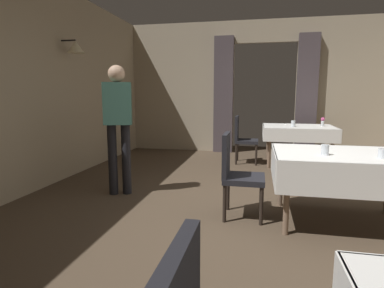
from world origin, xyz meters
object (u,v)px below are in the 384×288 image
(chair_mid_left, at_px, (237,171))
(glass_mid_b, at_px, (325,150))
(plate_far_b, at_px, (290,124))
(flower_vase_far, at_px, (323,121))
(chair_far_left, at_px, (243,137))
(glass_mid_a, at_px, (382,153))
(glass_far_c, at_px, (293,124))
(dining_table_mid, at_px, (344,162))
(dining_table_far, at_px, (298,130))
(person_waiter_by_doorway, at_px, (118,119))

(chair_mid_left, relative_size, glass_mid_b, 8.76)
(plate_far_b, bearing_deg, flower_vase_far, -27.07)
(chair_far_left, relative_size, plate_far_b, 4.14)
(chair_mid_left, relative_size, glass_mid_a, 10.15)
(chair_far_left, xyz_separation_m, glass_mid_a, (1.44, -3.06, 0.28))
(chair_far_left, height_order, glass_far_c, chair_far_left)
(chair_far_left, height_order, flower_vase_far, chair_far_left)
(glass_mid_a, relative_size, glass_far_c, 0.77)
(dining_table_mid, distance_m, glass_far_c, 2.73)
(dining_table_far, distance_m, flower_vase_far, 0.48)
(plate_far_b, bearing_deg, chair_far_left, -156.83)
(glass_mid_a, bearing_deg, dining_table_mid, 140.73)
(glass_mid_b, bearing_deg, glass_mid_a, -6.81)
(chair_far_left, bearing_deg, dining_table_far, 3.36)
(glass_mid_a, xyz_separation_m, flower_vase_far, (0.05, 3.17, 0.05))
(dining_table_far, relative_size, glass_mid_b, 12.49)
(dining_table_far, xyz_separation_m, person_waiter_by_doorway, (-2.57, -2.44, 0.36))
(chair_mid_left, height_order, glass_mid_b, chair_mid_left)
(glass_mid_b, height_order, plate_far_b, glass_mid_b)
(dining_table_far, height_order, chair_mid_left, chair_mid_left)
(glass_mid_a, xyz_separation_m, glass_far_c, (-0.51, 2.94, 0.01))
(glass_mid_a, height_order, glass_far_c, glass_far_c)
(dining_table_mid, relative_size, dining_table_far, 1.06)
(plate_far_b, relative_size, person_waiter_by_doorway, 0.13)
(chair_mid_left, xyz_separation_m, glass_far_c, (0.85, 2.76, 0.29))
(glass_far_c, bearing_deg, dining_table_mid, -84.97)
(flower_vase_far, height_order, plate_far_b, flower_vase_far)
(dining_table_mid, distance_m, person_waiter_by_doorway, 2.76)
(glass_mid_b, bearing_deg, flower_vase_far, 80.12)
(flower_vase_far, relative_size, glass_far_c, 1.41)
(plate_far_b, bearing_deg, dining_table_far, -70.39)
(flower_vase_far, xyz_separation_m, plate_far_b, (-0.56, 0.29, -0.09))
(dining_table_mid, relative_size, glass_mid_a, 15.35)
(dining_table_mid, xyz_separation_m, chair_mid_left, (-1.09, -0.04, -0.14))
(chair_mid_left, relative_size, plate_far_b, 4.14)
(dining_table_mid, xyz_separation_m, dining_table_far, (-0.12, 2.90, 0.01))
(chair_mid_left, relative_size, glass_far_c, 7.77)
(plate_far_b, bearing_deg, glass_far_c, -89.84)
(chair_mid_left, distance_m, plate_far_b, 3.39)
(glass_mid_a, bearing_deg, glass_far_c, 99.88)
(dining_table_mid, xyz_separation_m, glass_mid_b, (-0.22, -0.16, 0.15))
(dining_table_mid, xyz_separation_m, flower_vase_far, (0.32, 2.95, 0.19))
(dining_table_mid, height_order, glass_far_c, glass_far_c)
(glass_mid_b, xyz_separation_m, flower_vase_far, (0.54, 3.11, 0.04))
(glass_far_c, distance_m, person_waiter_by_doorway, 3.34)
(dining_table_far, height_order, glass_mid_b, glass_mid_b)
(glass_mid_b, distance_m, plate_far_b, 3.40)
(person_waiter_by_doorway, bearing_deg, glass_far_c, 42.54)
(glass_mid_b, xyz_separation_m, glass_far_c, (-0.02, 2.88, 0.01))
(dining_table_mid, height_order, flower_vase_far, flower_vase_far)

